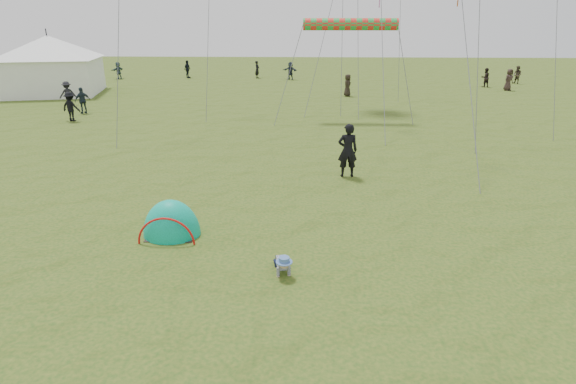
{
  "coord_description": "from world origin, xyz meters",
  "views": [
    {
      "loc": [
        0.53,
        -9.45,
        5.2
      ],
      "look_at": [
        -0.01,
        1.77,
        1.0
      ],
      "focal_mm": 28.0,
      "sensor_mm": 36.0,
      "label": 1
    }
  ],
  "objects_px": {
    "crawling_toddler": "(283,263)",
    "event_marquee": "(51,63)",
    "popup_tent": "(172,234)",
    "standing_adult": "(348,150)"
  },
  "relations": [
    {
      "from": "crawling_toddler",
      "to": "event_marquee",
      "type": "bearing_deg",
      "value": 113.09
    },
    {
      "from": "standing_adult",
      "to": "event_marquee",
      "type": "bearing_deg",
      "value": -47.59
    },
    {
      "from": "popup_tent",
      "to": "standing_adult",
      "type": "xyz_separation_m",
      "value": [
        4.96,
        5.1,
        0.97
      ]
    },
    {
      "from": "crawling_toddler",
      "to": "event_marquee",
      "type": "relative_size",
      "value": 0.1
    },
    {
      "from": "event_marquee",
      "to": "standing_adult",
      "type": "bearing_deg",
      "value": -56.87
    },
    {
      "from": "popup_tent",
      "to": "event_marquee",
      "type": "xyz_separation_m",
      "value": [
        -16.67,
        24.94,
        2.37
      ]
    },
    {
      "from": "popup_tent",
      "to": "event_marquee",
      "type": "bearing_deg",
      "value": 122.57
    },
    {
      "from": "crawling_toddler",
      "to": "standing_adult",
      "type": "height_order",
      "value": "standing_adult"
    },
    {
      "from": "standing_adult",
      "to": "popup_tent",
      "type": "bearing_deg",
      "value": 40.77
    },
    {
      "from": "popup_tent",
      "to": "standing_adult",
      "type": "height_order",
      "value": "standing_adult"
    }
  ]
}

